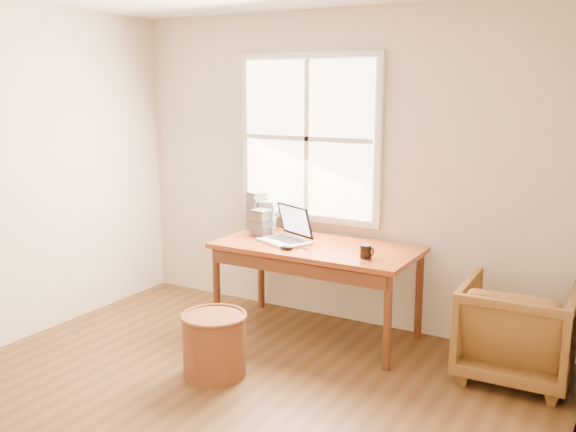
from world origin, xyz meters
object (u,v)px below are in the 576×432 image
coffee_mug (366,251)px  cd_stack_a (267,216)px  armchair (517,330)px  wicker_stool (214,346)px  desk (317,247)px  laptop (284,224)px

coffee_mug → cd_stack_a: 1.18m
armchair → wicker_stool: bearing=27.8°
desk → cd_stack_a: cd_stack_a is taller
desk → coffee_mug: bearing=-18.2°
coffee_mug → cd_stack_a: bearing=155.7°
cd_stack_a → armchair: bearing=-6.8°
cd_stack_a → wicker_stool: bearing=-74.7°
coffee_mug → laptop: bearing=169.5°
laptop → coffee_mug: (0.75, -0.09, -0.11)m
laptop → cd_stack_a: size_ratio=1.69×
armchair → cd_stack_a: 2.25m
armchair → laptop: size_ratio=1.72×
desk → cd_stack_a: (-0.62, 0.26, 0.15)m
desk → laptop: size_ratio=3.66×
armchair → cd_stack_a: cd_stack_a is taller
laptop → cd_stack_a: 0.49m
desk → armchair: size_ratio=2.13×
desk → armchair: (1.55, 0.00, -0.39)m
wicker_stool → cd_stack_a: bearing=105.3°
cd_stack_a → desk: bearing=-22.7°
armchair → laptop: bearing=0.8°
armchair → wicker_stool: armchair is taller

